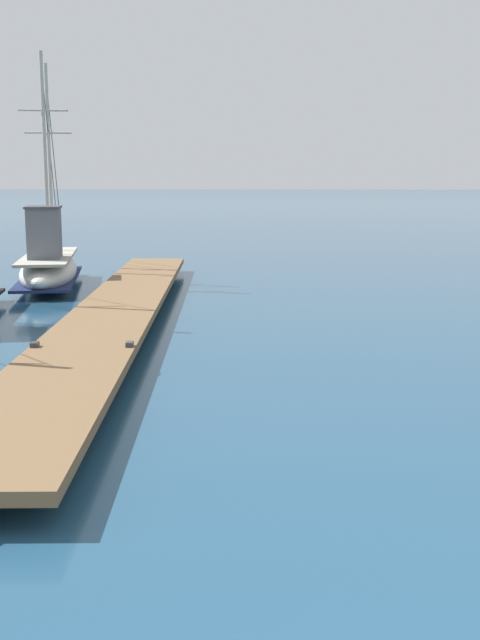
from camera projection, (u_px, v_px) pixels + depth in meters
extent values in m
cube|color=brown|center=(117.00, 310.00, 17.45)|extent=(3.09, 20.88, 0.16)
cylinder|color=#4C3D2D|center=(71.00, 380.00, 12.37)|extent=(0.36, 0.36, 0.29)
cylinder|color=#4C3D2D|center=(117.00, 320.00, 17.49)|extent=(0.36, 0.36, 0.29)
cylinder|color=#4C3D2D|center=(142.00, 288.00, 22.60)|extent=(0.36, 0.36, 0.29)
cylinder|color=#4C3D2D|center=(158.00, 267.00, 27.72)|extent=(0.36, 0.36, 0.29)
cube|color=#333338|center=(35.00, 344.00, 13.32)|extent=(0.13, 0.21, 0.08)
cube|color=#333338|center=(130.00, 344.00, 13.34)|extent=(0.13, 0.21, 0.08)
ellipsoid|color=silver|center=(49.00, 271.00, 23.69)|extent=(2.69, 6.14, 0.96)
cube|color=#B2AD9E|center=(48.00, 256.00, 23.61)|extent=(2.39, 5.52, 0.08)
cube|color=#19234C|center=(49.00, 278.00, 23.73)|extent=(2.68, 6.02, 0.08)
cube|color=#565B66|center=(44.00, 233.00, 22.61)|extent=(1.10, 1.36, 1.42)
cube|color=#3D3D42|center=(43.00, 207.00, 22.48)|extent=(1.19, 1.47, 0.06)
cylinder|color=#B2ADA3|center=(45.00, 155.00, 23.37)|extent=(0.11, 0.11, 5.90)
cylinder|color=#B2ADA3|center=(43.00, 110.00, 23.14)|extent=(1.42, 0.33, 0.06)
cylinder|color=#333338|center=(49.00, 146.00, 24.87)|extent=(0.60, 3.01, 4.36)
cylinder|color=#B2ADA3|center=(49.00, 158.00, 24.68)|extent=(0.11, 0.11, 5.73)
cylinder|color=#B2ADA3|center=(48.00, 133.00, 24.54)|extent=(1.42, 0.33, 0.06)
cylinder|color=#333338|center=(53.00, 151.00, 26.14)|extent=(0.59, 2.93, 4.24)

